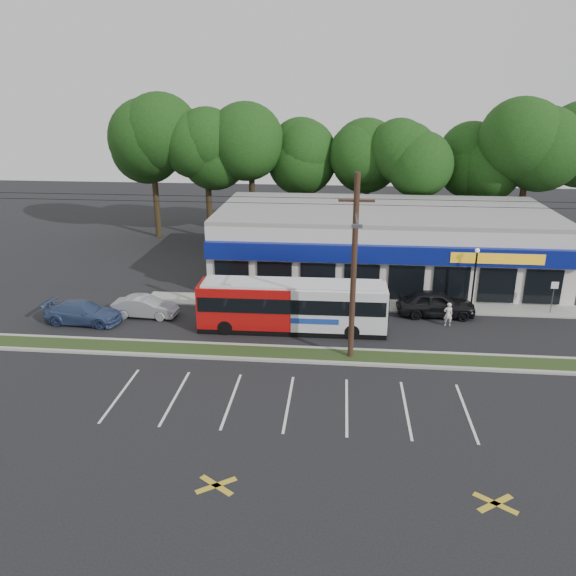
% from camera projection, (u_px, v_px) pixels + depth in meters
% --- Properties ---
extents(ground, '(120.00, 120.00, 0.00)m').
position_uv_depth(ground, '(294.00, 364.00, 29.86)').
color(ground, black).
rests_on(ground, ground).
extents(grass_strip, '(40.00, 1.60, 0.12)m').
position_uv_depth(grass_strip, '(295.00, 354.00, 30.78)').
color(grass_strip, '#223716').
rests_on(grass_strip, ground).
extents(curb_south, '(40.00, 0.25, 0.14)m').
position_uv_depth(curb_south, '(294.00, 361.00, 29.98)').
color(curb_south, '#9E9E93').
rests_on(curb_south, ground).
extents(curb_north, '(40.00, 0.25, 0.14)m').
position_uv_depth(curb_north, '(297.00, 348.00, 31.57)').
color(curb_north, '#9E9E93').
rests_on(curb_north, ground).
extents(sidewalk, '(32.00, 2.20, 0.10)m').
position_uv_depth(sidewalk, '(379.00, 305.00, 37.84)').
color(sidewalk, '#9E9E93').
rests_on(sidewalk, ground).
extents(strip_mall, '(25.00, 12.55, 5.30)m').
position_uv_depth(strip_mall, '(382.00, 242.00, 43.42)').
color(strip_mall, beige).
rests_on(strip_mall, ground).
extents(utility_pole, '(50.00, 2.77, 10.00)m').
position_uv_depth(utility_pole, '(351.00, 263.00, 28.67)').
color(utility_pole, black).
rests_on(utility_pole, ground).
extents(lamp_post, '(0.30, 0.30, 4.25)m').
position_uv_depth(lamp_post, '(475.00, 272.00, 36.24)').
color(lamp_post, black).
rests_on(lamp_post, ground).
extents(sign_post, '(0.45, 0.10, 2.23)m').
position_uv_depth(sign_post, '(554.00, 292.00, 35.95)').
color(sign_post, '#59595E').
rests_on(sign_post, ground).
extents(tree_line, '(46.76, 6.76, 11.83)m').
position_uv_depth(tree_line, '(362.00, 152.00, 51.11)').
color(tree_line, black).
rests_on(tree_line, ground).
extents(metrobus, '(11.28, 2.55, 3.02)m').
position_uv_depth(metrobus, '(292.00, 305.00, 33.60)').
color(metrobus, '#A60D0C').
rests_on(metrobus, ground).
extents(car_dark, '(4.96, 2.02, 1.68)m').
position_uv_depth(car_dark, '(436.00, 303.00, 35.98)').
color(car_dark, black).
rests_on(car_dark, ground).
extents(car_silver, '(4.15, 1.55, 1.35)m').
position_uv_depth(car_silver, '(145.00, 307.00, 35.86)').
color(car_silver, '#96989D').
rests_on(car_silver, ground).
extents(car_blue, '(4.88, 2.22, 1.38)m').
position_uv_depth(car_blue, '(83.00, 312.00, 34.89)').
color(car_blue, navy).
rests_on(car_blue, ground).
extents(pedestrian_a, '(0.58, 0.40, 1.52)m').
position_uv_depth(pedestrian_a, '(448.00, 314.00, 34.43)').
color(pedestrian_a, silver).
rests_on(pedestrian_a, ground).
extents(pedestrian_b, '(0.92, 0.72, 1.86)m').
position_uv_depth(pedestrian_b, '(382.00, 307.00, 35.11)').
color(pedestrian_b, beige).
rests_on(pedestrian_b, ground).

